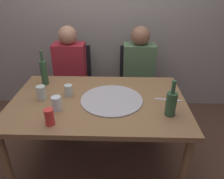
{
  "coord_description": "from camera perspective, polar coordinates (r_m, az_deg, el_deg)",
  "views": [
    {
      "loc": [
        0.16,
        -1.58,
        1.65
      ],
      "look_at": [
        0.11,
        0.09,
        0.77
      ],
      "focal_mm": 34.88,
      "sensor_mm": 36.0,
      "label": 1
    }
  ],
  "objects": [
    {
      "name": "ground_plane",
      "position": [
        2.29,
        -3.08,
        -18.42
      ],
      "size": [
        8.0,
        8.0,
        0.0
      ],
      "primitive_type": "plane",
      "color": "#513828"
    },
    {
      "name": "back_wall",
      "position": [
        2.82,
        -1.75,
        20.56
      ],
      "size": [
        6.0,
        0.1,
        2.6
      ],
      "primitive_type": "cube",
      "color": "gray",
      "rests_on": "ground_plane"
    },
    {
      "name": "dining_table",
      "position": [
        1.88,
        -3.58,
        -4.63
      ],
      "size": [
        1.47,
        0.94,
        0.72
      ],
      "color": "olive",
      "rests_on": "ground_plane"
    },
    {
      "name": "pizza_tray",
      "position": [
        1.83,
        -0.09,
        -2.68
      ],
      "size": [
        0.52,
        0.52,
        0.01
      ],
      "primitive_type": "cylinder",
      "color": "#ADADB2",
      "rests_on": "dining_table"
    },
    {
      "name": "wine_bottle",
      "position": [
        2.15,
        -17.41,
        4.43
      ],
      "size": [
        0.06,
        0.06,
        0.33
      ],
      "color": "#2D5133",
      "rests_on": "dining_table"
    },
    {
      "name": "beer_bottle",
      "position": [
        1.65,
        15.23,
        -3.43
      ],
      "size": [
        0.08,
        0.08,
        0.28
      ],
      "color": "#2D5133",
      "rests_on": "dining_table"
    },
    {
      "name": "tumbler_near",
      "position": [
        1.92,
        -18.03,
        -0.79
      ],
      "size": [
        0.08,
        0.08,
        0.12
      ],
      "primitive_type": "cylinder",
      "color": "#B7C6BC",
      "rests_on": "dining_table"
    },
    {
      "name": "tumbler_far",
      "position": [
        1.73,
        -14.31,
        -3.56
      ],
      "size": [
        0.08,
        0.08,
        0.11
      ],
      "primitive_type": "cylinder",
      "color": "silver",
      "rests_on": "dining_table"
    },
    {
      "name": "wine_glass",
      "position": [
        1.91,
        -11.31,
        -0.23
      ],
      "size": [
        0.07,
        0.07,
        0.1
      ],
      "primitive_type": "cylinder",
      "color": "#B7C6BC",
      "rests_on": "dining_table"
    },
    {
      "name": "soda_can",
      "position": [
        1.58,
        -16.09,
        -6.94
      ],
      "size": [
        0.07,
        0.07,
        0.12
      ],
      "primitive_type": "cylinder",
      "color": "red",
      "rests_on": "dining_table"
    },
    {
      "name": "table_knife",
      "position": [
        1.89,
        14.52,
        -2.63
      ],
      "size": [
        0.22,
        0.05,
        0.01
      ],
      "primitive_type": "cube",
      "rotation": [
        0.0,
        0.0,
        6.13
      ],
      "color": "#B7B7BC",
      "rests_on": "dining_table"
    },
    {
      "name": "chair_left",
      "position": [
        2.76,
        -10.26,
        2.92
      ],
      "size": [
        0.44,
        0.44,
        0.9
      ],
      "rotation": [
        0.0,
        0.0,
        3.14
      ],
      "color": "black",
      "rests_on": "ground_plane"
    },
    {
      "name": "chair_right",
      "position": [
        2.71,
        6.69,
        2.74
      ],
      "size": [
        0.44,
        0.44,
        0.9
      ],
      "rotation": [
        0.0,
        0.0,
        3.14
      ],
      "color": "black",
      "rests_on": "ground_plane"
    },
    {
      "name": "guest_in_sweater",
      "position": [
        2.58,
        -11.13,
        4.09
      ],
      "size": [
        0.36,
        0.56,
        1.17
      ],
      "rotation": [
        0.0,
        0.0,
        3.14
      ],
      "color": "maroon",
      "rests_on": "ground_plane"
    },
    {
      "name": "guest_in_beanie",
      "position": [
        2.52,
        7.1,
        3.91
      ],
      "size": [
        0.36,
        0.56,
        1.17
      ],
      "rotation": [
        0.0,
        0.0,
        3.14
      ],
      "color": "#4C6B47",
      "rests_on": "ground_plane"
    }
  ]
}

